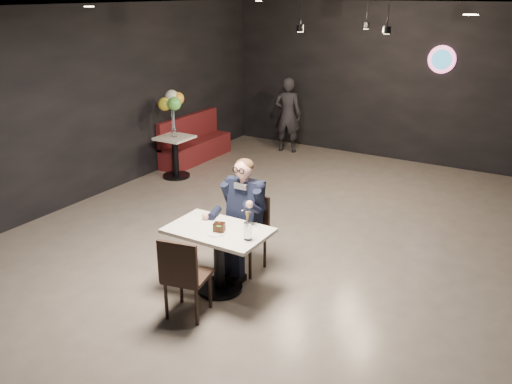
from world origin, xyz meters
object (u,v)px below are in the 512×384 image
Objects in this scene: balloon_vase at (174,133)px; passerby at (288,115)px; chair_near at (187,274)px; side_table at (176,158)px; chair_far at (245,235)px; booth_bench at (196,139)px; main_table at (219,260)px; sundae_glass at (248,231)px; seated_man at (245,215)px.

passerby is at bearing 69.62° from balloon_vase.
side_table is (-2.92, 3.40, -0.11)m from chair_near.
balloon_vase is (-2.92, 2.29, 0.36)m from chair_far.
chair_near reaches higher than balloon_vase.
main_table is at bearing -50.02° from booth_bench.
chair_near is at bearing -129.38° from sundae_glass.
seated_man is 0.81× the size of booth_bench.
chair_far is 0.83m from sundae_glass.
sundae_glass reaches higher than chair_near.
main_table is at bearing -44.21° from side_table.
sundae_glass reaches higher than main_table.
balloon_vase is at bearing 141.88° from chair_far.
balloon_vase is (-2.92, 2.29, 0.10)m from seated_man.
side_table is (-2.92, 2.84, -0.02)m from main_table.
booth_bench is 2.53× the size of side_table.
booth_bench is 1.16× the size of passerby.
seated_man is (0.00, 0.55, 0.34)m from main_table.
passerby is (-1.99, 4.80, 0.05)m from seated_man.
chair_far and chair_near have the same top height.
booth_bench is at bearing 106.70° from balloon_vase.
chair_near is (0.00, -0.56, 0.09)m from main_table.
main_table is at bearing -90.00° from seated_man.
side_table is at bearing 141.88° from seated_man.
main_table is at bearing -44.21° from balloon_vase.
passerby is (0.93, 2.51, -0.05)m from balloon_vase.
booth_bench is 1.11m from balloon_vase.
chair_near is 0.60× the size of passerby.
side_table is at bearing 57.08° from passerby.
chair_near is 5.46m from booth_bench.
chair_far is 0.60× the size of passerby.
chair_far is 4.61m from booth_bench.
seated_man reaches higher than balloon_vase.
chair_near is at bearing -53.82° from booth_bench.
main_table is 1.56× the size of side_table.
booth_bench is at bearing 134.38° from seated_man.
chair_near is 1.14m from seated_man.
passerby is at bearing 50.78° from booth_bench.
chair_far is 0.52× the size of booth_bench.
booth_bench reaches higher than side_table.
seated_man is 9.77× the size of balloon_vase.
chair_far reaches higher than side_table.
chair_near reaches higher than side_table.
main_table is 0.57m from chair_near.
booth_bench is (-3.22, 3.29, -0.01)m from chair_far.
seated_man reaches higher than chair_far.
side_table is 0.46× the size of passerby.
sundae_glass is at bearing -40.99° from side_table.
passerby is (0.93, 2.51, 0.42)m from side_table.
main_table is at bearing 77.81° from chair_near.
chair_near reaches higher than main_table.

